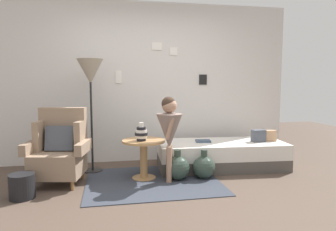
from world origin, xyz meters
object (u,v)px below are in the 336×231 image
(floor_lamp, at_px, (90,76))
(person_child, at_px, (169,128))
(vase_striped, at_px, (141,133))
(demijohn_far, at_px, (204,167))
(daybed, at_px, (221,155))
(demijohn_near, at_px, (177,168))
(book_on_daybed, at_px, (203,141))
(side_table, at_px, (144,151))
(armchair, at_px, (60,149))
(magazine_basket, at_px, (22,186))

(floor_lamp, relative_size, person_child, 1.46)
(vase_striped, bearing_deg, demijohn_far, -6.36)
(floor_lamp, bearing_deg, vase_striped, -39.46)
(daybed, relative_size, demijohn_far, 4.93)
(daybed, height_order, person_child, person_child)
(person_child, xyz_separation_m, demijohn_near, (0.12, 0.06, -0.55))
(person_child, height_order, demijohn_far, person_child)
(vase_striped, xyz_separation_m, book_on_daybed, (0.98, 0.42, -0.22))
(side_table, distance_m, demijohn_near, 0.51)
(armchair, bearing_deg, book_on_daybed, 9.03)
(armchair, bearing_deg, vase_striped, -5.19)
(book_on_daybed, distance_m, demijohn_near, 0.76)
(vase_striped, xyz_separation_m, demijohn_near, (0.47, -0.08, -0.46))
(floor_lamp, height_order, book_on_daybed, floor_lamp)
(floor_lamp, bearing_deg, demijohn_near, -28.99)
(person_child, height_order, demijohn_near, person_child)
(side_table, xyz_separation_m, vase_striped, (-0.04, -0.06, 0.25))
(person_child, bearing_deg, vase_striped, 158.20)
(daybed, relative_size, floor_lamp, 1.20)
(vase_striped, distance_m, magazine_basket, 1.53)
(floor_lamp, bearing_deg, demijohn_far, -23.07)
(armchair, distance_m, side_table, 1.08)
(magazine_basket, bearing_deg, floor_lamp, 52.51)
(book_on_daybed, height_order, magazine_basket, book_on_daybed)
(floor_lamp, height_order, demijohn_far, floor_lamp)
(floor_lamp, relative_size, magazine_basket, 5.83)
(armchair, height_order, daybed, armchair)
(vase_striped, distance_m, demijohn_far, 0.97)
(side_table, relative_size, book_on_daybed, 2.63)
(daybed, height_order, book_on_daybed, book_on_daybed)
(side_table, distance_m, demijohn_far, 0.85)
(vase_striped, bearing_deg, demijohn_near, -10.00)
(floor_lamp, relative_size, demijohn_near, 3.98)
(demijohn_far, bearing_deg, person_child, -174.57)
(demijohn_far, bearing_deg, magazine_basket, -172.16)
(book_on_daybed, bearing_deg, floor_lamp, 175.53)
(demijohn_far, relative_size, magazine_basket, 1.42)
(book_on_daybed, xyz_separation_m, demijohn_near, (-0.51, -0.50, -0.25))
(book_on_daybed, height_order, demijohn_near, book_on_daybed)
(book_on_daybed, bearing_deg, armchair, -170.97)
(side_table, xyz_separation_m, floor_lamp, (-0.70, 0.49, 1.01))
(vase_striped, distance_m, book_on_daybed, 1.09)
(side_table, height_order, person_child, person_child)
(daybed, height_order, floor_lamp, floor_lamp)
(demijohn_near, relative_size, demijohn_far, 1.04)
(armchair, height_order, floor_lamp, floor_lamp)
(book_on_daybed, relative_size, demijohn_far, 0.56)
(daybed, xyz_separation_m, side_table, (-1.22, -0.32, 0.18))
(demijohn_near, bearing_deg, book_on_daybed, 44.43)
(side_table, height_order, magazine_basket, side_table)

